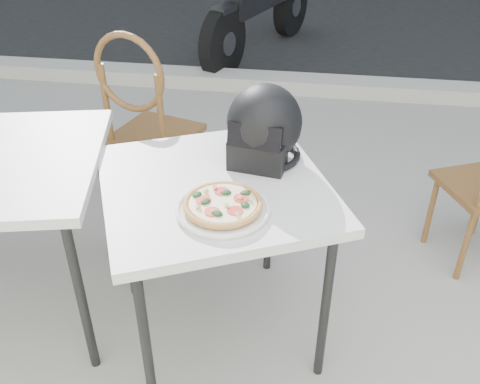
# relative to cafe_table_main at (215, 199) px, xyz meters

# --- Properties ---
(curb) EXTENTS (30.00, 0.25, 0.12)m
(curb) POSITION_rel_cafe_table_main_xyz_m (0.53, 2.73, -0.63)
(curb) COLOR #A7A59C
(curb) RESTS_ON ground
(cafe_table_main) EXTENTS (1.05, 1.05, 0.76)m
(cafe_table_main) POSITION_rel_cafe_table_main_xyz_m (0.00, 0.00, 0.00)
(cafe_table_main) COLOR silver
(cafe_table_main) RESTS_ON ground
(plate) EXTENTS (0.39, 0.39, 0.02)m
(plate) POSITION_rel_cafe_table_main_xyz_m (0.06, -0.17, 0.08)
(plate) COLOR white
(plate) RESTS_ON cafe_table_main
(pizza) EXTENTS (0.34, 0.34, 0.03)m
(pizza) POSITION_rel_cafe_table_main_xyz_m (0.06, -0.17, 0.10)
(pizza) COLOR tan
(pizza) RESTS_ON plate
(helmet) EXTENTS (0.33, 0.34, 0.29)m
(helmet) POSITION_rel_cafe_table_main_xyz_m (0.15, 0.21, 0.20)
(helmet) COLOR black
(helmet) RESTS_ON cafe_table_main
(cafe_chair_side) EXTENTS (0.51, 0.51, 1.06)m
(cafe_chair_side) POSITION_rel_cafe_table_main_xyz_m (-0.53, 0.82, -0.10)
(cafe_chair_side) COLOR brown
(cafe_chair_side) RESTS_ON ground
(motorcycle) EXTENTS (0.85, 1.96, 1.02)m
(motorcycle) POSITION_rel_cafe_table_main_xyz_m (-0.26, 3.64, -0.24)
(motorcycle) COLOR black
(motorcycle) RESTS_ON street_asphalt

